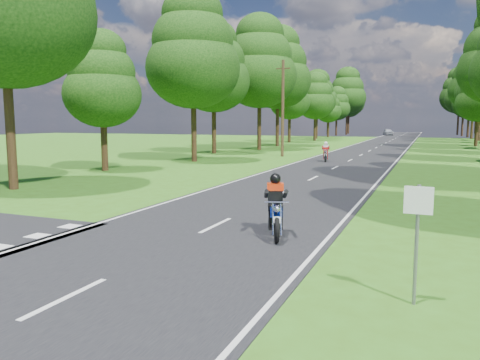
% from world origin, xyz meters
% --- Properties ---
extents(ground, '(160.00, 160.00, 0.00)m').
position_xyz_m(ground, '(0.00, 0.00, 0.00)').
color(ground, '#336116').
rests_on(ground, ground).
extents(main_road, '(7.00, 140.00, 0.02)m').
position_xyz_m(main_road, '(0.00, 50.00, 0.01)').
color(main_road, black).
rests_on(main_road, ground).
extents(road_markings, '(7.40, 140.00, 0.01)m').
position_xyz_m(road_markings, '(-0.14, 48.13, 0.02)').
color(road_markings, silver).
rests_on(road_markings, main_road).
extents(treeline, '(40.00, 115.35, 14.78)m').
position_xyz_m(treeline, '(1.43, 60.06, 8.25)').
color(treeline, black).
rests_on(treeline, ground).
extents(telegraph_pole, '(1.20, 0.26, 8.00)m').
position_xyz_m(telegraph_pole, '(-6.00, 28.00, 4.07)').
color(telegraph_pole, '#382616').
rests_on(telegraph_pole, ground).
extents(road_sign, '(0.45, 0.07, 2.00)m').
position_xyz_m(road_sign, '(5.50, -2.01, 1.34)').
color(road_sign, slate).
rests_on(road_sign, ground).
extents(rider_near_blue, '(1.29, 2.05, 1.62)m').
position_xyz_m(rider_near_blue, '(1.94, 1.56, 0.83)').
color(rider_near_blue, navy).
rests_on(rider_near_blue, main_road).
extents(rider_far_red, '(0.91, 1.84, 1.47)m').
position_xyz_m(rider_far_red, '(-1.53, 24.32, 0.75)').
color(rider_far_red, maroon).
rests_on(rider_far_red, main_road).
extents(distant_car, '(2.62, 4.26, 1.35)m').
position_xyz_m(distant_car, '(-2.60, 89.90, 0.70)').
color(distant_car, silver).
rests_on(distant_car, main_road).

